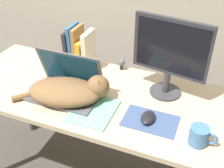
{
  "coord_description": "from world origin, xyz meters",
  "views": [
    {
      "loc": [
        0.59,
        -0.78,
        1.62
      ],
      "look_at": [
        0.16,
        0.28,
        0.85
      ],
      "focal_mm": 45.0,
      "sensor_mm": 36.0,
      "label": 1
    }
  ],
  "objects_px": {
    "notepad": "(93,110)",
    "computer_mouse": "(148,117)",
    "mug": "(200,136)",
    "book_row": "(80,49)",
    "external_monitor": "(170,54)",
    "laptop": "(67,87)",
    "cd_disc": "(2,67)",
    "webcam": "(121,63)",
    "cat": "(69,91)"
  },
  "relations": [
    {
      "from": "external_monitor",
      "to": "notepad",
      "type": "bearing_deg",
      "value": -135.83
    },
    {
      "from": "computer_mouse",
      "to": "cat",
      "type": "bearing_deg",
      "value": 179.39
    },
    {
      "from": "notepad",
      "to": "cd_disc",
      "type": "bearing_deg",
      "value": 166.26
    },
    {
      "from": "laptop",
      "to": "external_monitor",
      "type": "height_order",
      "value": "external_monitor"
    },
    {
      "from": "external_monitor",
      "to": "cd_disc",
      "type": "distance_m",
      "value": 1.02
    },
    {
      "from": "laptop",
      "to": "external_monitor",
      "type": "distance_m",
      "value": 0.55
    },
    {
      "from": "webcam",
      "to": "laptop",
      "type": "bearing_deg",
      "value": -116.85
    },
    {
      "from": "laptop",
      "to": "notepad",
      "type": "height_order",
      "value": "laptop"
    },
    {
      "from": "book_row",
      "to": "notepad",
      "type": "distance_m",
      "value": 0.46
    },
    {
      "from": "computer_mouse",
      "to": "cd_disc",
      "type": "xyz_separation_m",
      "value": [
        -0.97,
        0.14,
        -0.02
      ]
    },
    {
      "from": "cat",
      "to": "cd_disc",
      "type": "bearing_deg",
      "value": 166.36
    },
    {
      "from": "book_row",
      "to": "notepad",
      "type": "xyz_separation_m",
      "value": [
        0.26,
        -0.37,
        -0.11
      ]
    },
    {
      "from": "cd_disc",
      "to": "notepad",
      "type": "bearing_deg",
      "value": -13.74
    },
    {
      "from": "computer_mouse",
      "to": "notepad",
      "type": "distance_m",
      "value": 0.27
    },
    {
      "from": "book_row",
      "to": "notepad",
      "type": "relative_size",
      "value": 1.08
    },
    {
      "from": "cat",
      "to": "book_row",
      "type": "xyz_separation_m",
      "value": [
        -0.11,
        0.33,
        0.06
      ]
    },
    {
      "from": "mug",
      "to": "cd_disc",
      "type": "bearing_deg",
      "value": 170.59
    },
    {
      "from": "webcam",
      "to": "cd_disc",
      "type": "xyz_separation_m",
      "value": [
        -0.69,
        -0.25,
        -0.04
      ]
    },
    {
      "from": "book_row",
      "to": "cd_disc",
      "type": "xyz_separation_m",
      "value": [
        -0.44,
        -0.2,
        -0.11
      ]
    },
    {
      "from": "computer_mouse",
      "to": "mug",
      "type": "xyz_separation_m",
      "value": [
        0.24,
        -0.06,
        0.02
      ]
    },
    {
      "from": "laptop",
      "to": "cd_disc",
      "type": "height_order",
      "value": "laptop"
    },
    {
      "from": "mug",
      "to": "cat",
      "type": "bearing_deg",
      "value": 174.25
    },
    {
      "from": "external_monitor",
      "to": "cd_disc",
      "type": "xyz_separation_m",
      "value": [
        -0.99,
        -0.11,
        -0.23
      ]
    },
    {
      "from": "notepad",
      "to": "computer_mouse",
      "type": "bearing_deg",
      "value": 7.06
    },
    {
      "from": "laptop",
      "to": "computer_mouse",
      "type": "distance_m",
      "value": 0.45
    },
    {
      "from": "book_row",
      "to": "mug",
      "type": "xyz_separation_m",
      "value": [
        0.76,
        -0.4,
        -0.07
      ]
    },
    {
      "from": "external_monitor",
      "to": "notepad",
      "type": "xyz_separation_m",
      "value": [
        -0.29,
        -0.28,
        -0.23
      ]
    },
    {
      "from": "mug",
      "to": "cd_disc",
      "type": "height_order",
      "value": "mug"
    },
    {
      "from": "book_row",
      "to": "computer_mouse",
      "type": "bearing_deg",
      "value": -32.75
    },
    {
      "from": "external_monitor",
      "to": "webcam",
      "type": "relative_size",
      "value": 5.85
    },
    {
      "from": "cd_disc",
      "to": "computer_mouse",
      "type": "bearing_deg",
      "value": -8.14
    },
    {
      "from": "computer_mouse",
      "to": "mug",
      "type": "bearing_deg",
      "value": -14.45
    },
    {
      "from": "laptop",
      "to": "notepad",
      "type": "bearing_deg",
      "value": -22.31
    },
    {
      "from": "laptop",
      "to": "cd_disc",
      "type": "xyz_separation_m",
      "value": [
        -0.52,
        0.1,
        -0.04
      ]
    },
    {
      "from": "notepad",
      "to": "mug",
      "type": "xyz_separation_m",
      "value": [
        0.5,
        -0.03,
        0.04
      ]
    },
    {
      "from": "cat",
      "to": "cd_disc",
      "type": "height_order",
      "value": "cat"
    },
    {
      "from": "cd_disc",
      "to": "cat",
      "type": "bearing_deg",
      "value": -13.64
    },
    {
      "from": "computer_mouse",
      "to": "mug",
      "type": "relative_size",
      "value": 0.86
    },
    {
      "from": "notepad",
      "to": "webcam",
      "type": "height_order",
      "value": "webcam"
    },
    {
      "from": "cat",
      "to": "mug",
      "type": "bearing_deg",
      "value": -5.75
    },
    {
      "from": "webcam",
      "to": "cd_disc",
      "type": "relative_size",
      "value": 0.59
    },
    {
      "from": "laptop",
      "to": "computer_mouse",
      "type": "bearing_deg",
      "value": -5.45
    },
    {
      "from": "mug",
      "to": "cd_disc",
      "type": "xyz_separation_m",
      "value": [
        -1.21,
        0.2,
        -0.04
      ]
    },
    {
      "from": "laptop",
      "to": "book_row",
      "type": "distance_m",
      "value": 0.31
    },
    {
      "from": "book_row",
      "to": "notepad",
      "type": "bearing_deg",
      "value": -55.16
    },
    {
      "from": "external_monitor",
      "to": "mug",
      "type": "bearing_deg",
      "value": -55.48
    },
    {
      "from": "mug",
      "to": "computer_mouse",
      "type": "bearing_deg",
      "value": 165.55
    },
    {
      "from": "notepad",
      "to": "webcam",
      "type": "bearing_deg",
      "value": 91.34
    },
    {
      "from": "cat",
      "to": "webcam",
      "type": "distance_m",
      "value": 0.41
    },
    {
      "from": "cat",
      "to": "laptop",
      "type": "bearing_deg",
      "value": 133.31
    }
  ]
}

